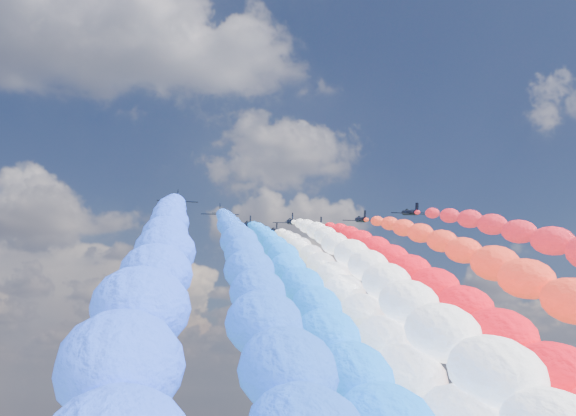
{
  "coord_description": "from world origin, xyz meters",
  "views": [
    {
      "loc": [
        -23.08,
        -151.28,
        69.13
      ],
      "look_at": [
        0.0,
        4.0,
        110.6
      ],
      "focal_mm": 42.69,
      "sensor_mm": 36.0,
      "label": 1
    }
  ],
  "objects": [
    {
      "name": "jet_4",
      "position": [
        -1.13,
        20.16,
        108.6
      ],
      "size": [
        8.83,
        12.07,
        5.31
      ],
      "primitive_type": null,
      "rotation": [
        0.24,
        0.0,
        0.01
      ],
      "color": "black"
    },
    {
      "name": "jet_2",
      "position": [
        -8.57,
        13.69,
        108.6
      ],
      "size": [
        9.11,
        12.27,
        5.31
      ],
      "primitive_type": null,
      "rotation": [
        0.24,
        0.0,
        0.03
      ],
      "color": "black"
    },
    {
      "name": "jet_0",
      "position": [
        -25.77,
        -6.47,
        108.6
      ],
      "size": [
        8.99,
        12.19,
        5.31
      ],
      "primitive_type": null,
      "rotation": [
        0.24,
        0.0,
        0.02
      ],
      "color": "black"
    },
    {
      "name": "jet_6",
      "position": [
        17.97,
        4.81,
        108.6
      ],
      "size": [
        9.07,
        12.24,
        5.31
      ],
      "primitive_type": null,
      "rotation": [
        0.24,
        0.0,
        -0.03
      ],
      "color": "black"
    },
    {
      "name": "trail_2",
      "position": [
        -8.57,
        -51.3,
        84.77
      ],
      "size": [
        7.1,
        127.41,
        52.4
      ],
      "primitive_type": null,
      "color": "#1270FE"
    },
    {
      "name": "jet_3",
      "position": [
        1.47,
        9.55,
        108.6
      ],
      "size": [
        9.25,
        12.37,
        5.31
      ],
      "primitive_type": null,
      "rotation": [
        0.24,
        0.0,
        -0.04
      ],
      "color": "black"
    },
    {
      "name": "trail_7",
      "position": [
        27.54,
        -68.61,
        84.77
      ],
      "size": [
        7.1,
        127.41,
        52.4
      ],
      "primitive_type": null,
      "color": "red"
    },
    {
      "name": "trail_1",
      "position": [
        -16.08,
        -61.42,
        84.77
      ],
      "size": [
        7.1,
        127.41,
        52.4
      ],
      "primitive_type": null,
      "color": "blue"
    },
    {
      "name": "trail_5",
      "position": [
        8.99,
        -52.63,
        84.77
      ],
      "size": [
        7.1,
        127.41,
        52.4
      ],
      "primitive_type": null,
      "color": "red"
    },
    {
      "name": "trail_6",
      "position": [
        17.97,
        -60.17,
        84.77
      ],
      "size": [
        7.1,
        127.41,
        52.4
      ],
      "primitive_type": null,
      "color": "#FB3724"
    },
    {
      "name": "jet_5",
      "position": [
        8.99,
        12.36,
        108.6
      ],
      "size": [
        9.26,
        12.38,
        5.31
      ],
      "primitive_type": null,
      "rotation": [
        0.24,
        0.0,
        -0.04
      ],
      "color": "black"
    },
    {
      "name": "trail_4",
      "position": [
        -1.13,
        -44.82,
        84.77
      ],
      "size": [
        7.1,
        127.41,
        52.4
      ],
      "primitive_type": null,
      "color": "white"
    },
    {
      "name": "jet_7",
      "position": [
        27.54,
        -3.62,
        108.6
      ],
      "size": [
        9.36,
        12.45,
        5.31
      ],
      "primitive_type": null,
      "rotation": [
        0.24,
        0.0,
        0.05
      ],
      "color": "black"
    },
    {
      "name": "trail_3",
      "position": [
        1.47,
        -55.43,
        84.77
      ],
      "size": [
        7.1,
        127.41,
        52.4
      ],
      "primitive_type": null,
      "color": "white"
    },
    {
      "name": "trail_0",
      "position": [
        -25.77,
        -71.46,
        84.77
      ],
      "size": [
        7.1,
        127.41,
        52.4
      ],
      "primitive_type": null,
      "color": "#2753FF"
    },
    {
      "name": "jet_1",
      "position": [
        -16.08,
        3.57,
        108.6
      ],
      "size": [
        9.4,
        12.48,
        5.31
      ],
      "primitive_type": null,
      "rotation": [
        0.24,
        0.0,
        -0.05
      ],
      "color": "black"
    }
  ]
}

